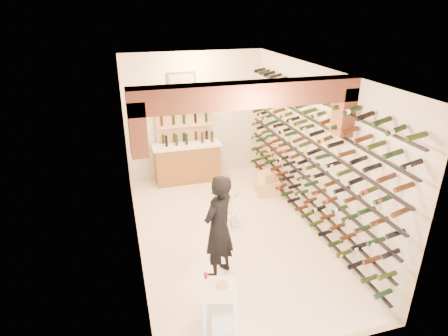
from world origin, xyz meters
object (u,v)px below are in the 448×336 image
object	(u,v)px
wine_rack	(304,154)
crate_lower	(268,188)
white_stool	(223,319)
chrome_barstool	(230,205)
back_counter	(187,161)
tasting_table	(219,295)
person	(218,228)

from	to	relation	value
wine_rack	crate_lower	bearing A→B (deg)	95.47
wine_rack	crate_lower	xyz separation A→B (m)	(-0.13, 1.37, -1.38)
white_stool	chrome_barstool	bearing A→B (deg)	71.07
chrome_barstool	crate_lower	distance (m)	1.66
back_counter	tasting_table	xyz separation A→B (m)	(-0.52, -4.94, 0.06)
chrome_barstool	wine_rack	bearing A→B (deg)	-13.16
wine_rack	back_counter	bearing A→B (deg)	124.66
tasting_table	crate_lower	distance (m)	4.30
person	chrome_barstool	xyz separation A→B (m)	(0.64, 1.47, -0.48)
back_counter	chrome_barstool	bearing A→B (deg)	-79.40
wine_rack	white_stool	world-z (taller)	wine_rack
white_stool	crate_lower	bearing A→B (deg)	59.61
white_stool	crate_lower	xyz separation A→B (m)	(2.19, 3.73, -0.05)
tasting_table	crate_lower	world-z (taller)	tasting_table
wine_rack	back_counter	distance (m)	3.38
back_counter	person	world-z (taller)	person
wine_rack	back_counter	size ratio (longest dim) A/B	3.35
white_stool	chrome_barstool	xyz separation A→B (m)	(0.92, 2.69, 0.21)
wine_rack	person	size ratio (longest dim) A/B	3.11
back_counter	person	size ratio (longest dim) A/B	0.93
back_counter	white_stool	xyz separation A→B (m)	(-0.49, -5.01, -0.31)
tasting_table	wine_rack	bearing A→B (deg)	58.23
chrome_barstool	crate_lower	bearing A→B (deg)	39.46
back_counter	person	xyz separation A→B (m)	(-0.21, -3.79, 0.38)
chrome_barstool	back_counter	bearing A→B (deg)	100.60
back_counter	crate_lower	size ratio (longest dim) A/B	2.98
wine_rack	person	distance (m)	2.42
back_counter	tasting_table	size ratio (longest dim) A/B	1.94
crate_lower	chrome_barstool	bearing A→B (deg)	-140.54
wine_rack	chrome_barstool	size ratio (longest dim) A/B	7.56
tasting_table	crate_lower	xyz separation A→B (m)	(2.22, 3.66, -0.42)
wine_rack	tasting_table	world-z (taller)	wine_rack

